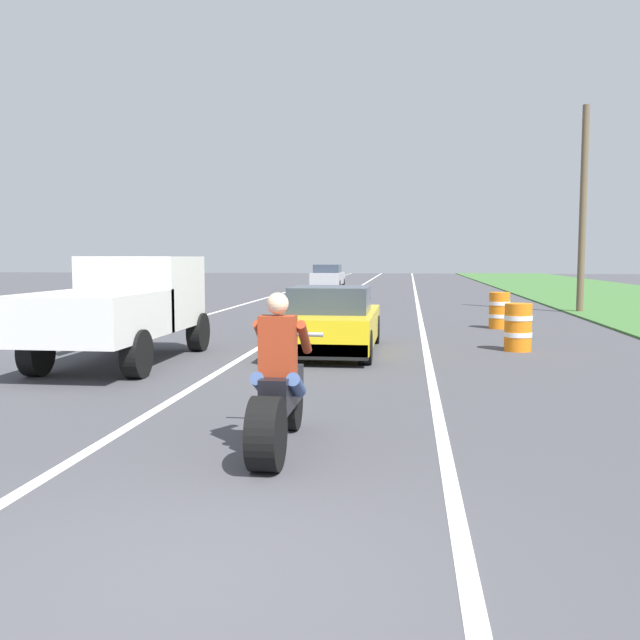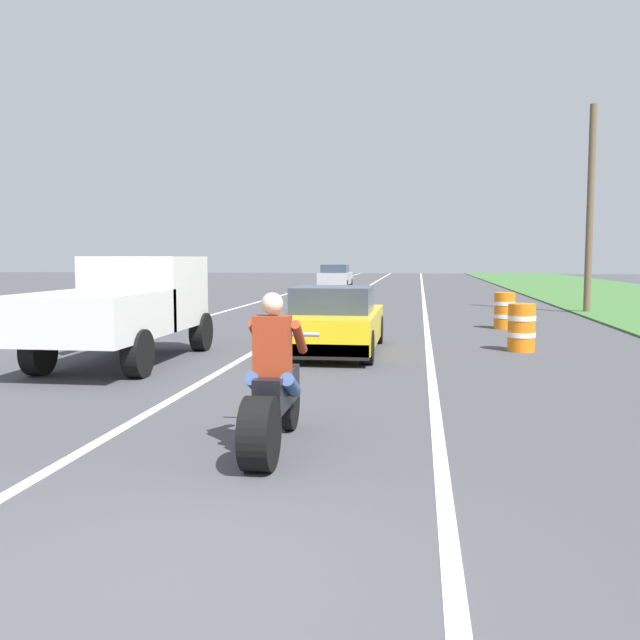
% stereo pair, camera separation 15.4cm
% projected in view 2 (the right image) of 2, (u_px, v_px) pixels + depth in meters
% --- Properties ---
extents(ground_plane, '(160.00, 160.00, 0.00)m').
position_uv_depth(ground_plane, '(153.00, 584.00, 4.22)').
color(ground_plane, '#424247').
extents(lane_stripe_left_solid, '(0.14, 120.00, 0.01)m').
position_uv_depth(lane_stripe_left_solid, '(220.00, 313.00, 24.69)').
color(lane_stripe_left_solid, white).
rests_on(lane_stripe_left_solid, ground).
extents(lane_stripe_right_solid, '(0.14, 120.00, 0.01)m').
position_uv_depth(lane_stripe_right_solid, '(425.00, 315.00, 23.69)').
color(lane_stripe_right_solid, white).
rests_on(lane_stripe_right_solid, ground).
extents(lane_stripe_centre_dashed, '(0.14, 120.00, 0.01)m').
position_uv_depth(lane_stripe_centre_dashed, '(320.00, 314.00, 24.19)').
color(lane_stripe_centre_dashed, white).
rests_on(lane_stripe_centre_dashed, ground).
extents(motorcycle_with_rider, '(0.70, 2.21, 1.62)m').
position_uv_depth(motorcycle_with_rider, '(273.00, 395.00, 6.99)').
color(motorcycle_with_rider, black).
rests_on(motorcycle_with_rider, ground).
extents(sports_car_yellow, '(1.84, 4.30, 1.37)m').
position_uv_depth(sports_car_yellow, '(334.00, 322.00, 14.37)').
color(sports_car_yellow, yellow).
rests_on(sports_car_yellow, ground).
extents(pickup_truck_left_lane_white, '(2.02, 4.80, 1.98)m').
position_uv_depth(pickup_truck_left_lane_white, '(127.00, 303.00, 13.02)').
color(pickup_truck_left_lane_white, silver).
rests_on(pickup_truck_left_lane_white, ground).
extents(utility_pole_roadside, '(0.24, 0.24, 7.19)m').
position_uv_depth(utility_pole_roadside, '(590.00, 210.00, 24.19)').
color(utility_pole_roadside, brown).
rests_on(utility_pole_roadside, ground).
extents(construction_barrel_nearest, '(0.58, 0.58, 1.00)m').
position_uv_depth(construction_barrel_nearest, '(521.00, 327.00, 14.55)').
color(construction_barrel_nearest, orange).
rests_on(construction_barrel_nearest, ground).
extents(construction_barrel_mid, '(0.58, 0.58, 1.00)m').
position_uv_depth(construction_barrel_mid, '(504.00, 311.00, 19.12)').
color(construction_barrel_mid, orange).
rests_on(construction_barrel_mid, ground).
extents(distant_car_far_ahead, '(1.80, 4.00, 1.50)m').
position_uv_depth(distant_car_far_ahead, '(335.00, 276.00, 43.00)').
color(distant_car_far_ahead, '#B2B2B7').
rests_on(distant_car_far_ahead, ground).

